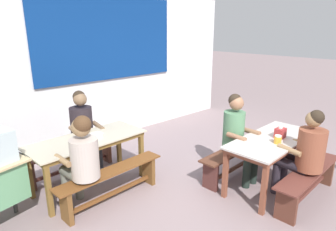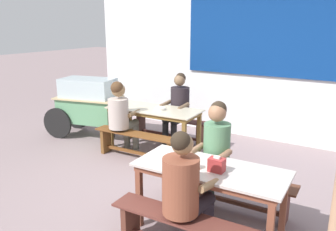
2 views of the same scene
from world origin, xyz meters
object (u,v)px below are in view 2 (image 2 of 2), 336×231
Objects in this scene: bench_far_back at (169,126)px; condiment_jar at (193,164)px; dining_table_near at (210,174)px; person_near_front at (185,187)px; bench_far_front at (137,143)px; food_cart at (88,102)px; soup_bowl at (160,109)px; tissue_box at (217,165)px; dining_table_far at (154,113)px; bench_near_back at (227,186)px; person_center_facing at (178,105)px; person_right_near_table at (214,150)px; person_left_back_turned at (121,113)px.

condiment_jar is at bearing -53.69° from bench_far_back.
person_near_front is at bearing -94.55° from dining_table_near.
bench_far_front is 0.92× the size of food_cart.
condiment_jar is 2.45m from soup_bowl.
tissue_box is 2.55m from soup_bowl.
dining_table_far is 1.51m from food_cart.
dining_table_far is 2.24m from bench_near_back.
food_cart is 3.89m from tissue_box.
food_cart is at bearing -158.51° from bench_far_back.
tissue_box is at bearing -42.45° from dining_table_far.
person_near_front is at bearing -74.38° from condiment_jar.
food_cart reaches higher than condiment_jar.
bench_far_front is 1.12m from person_center_facing.
person_right_near_table is 11.58× the size of condiment_jar.
food_cart is 1.29× the size of person_right_near_table.
person_right_near_table is at bearing -21.40° from person_left_back_turned.
person_near_front is (1.86, -2.74, 0.42)m from bench_far_back.
food_cart is at bearing -178.93° from soup_bowl.
food_cart is (-1.51, -0.05, 0.02)m from dining_table_far.
dining_table_near is 0.23m from condiment_jar.
person_center_facing is 1.03× the size of person_near_front.
bench_far_front is 1.23× the size of person_left_back_turned.
condiment_jar reaches higher than dining_table_near.
person_right_near_table is 2.01m from soup_bowl.
tissue_box is (0.13, 0.41, 0.10)m from person_near_front.
bench_near_back is at bearing -18.93° from food_cart.
person_near_front is at bearing -42.69° from bench_far_front.
food_cart reaches higher than tissue_box.
bench_far_front is at bearing 137.31° from person_near_front.
bench_far_front is 8.54× the size of soup_bowl.
food_cart is 10.40× the size of tissue_box.
food_cart is (-1.49, -0.59, 0.39)m from bench_far_back.
person_center_facing is 8.04× the size of tissue_box.
person_right_near_table reaches higher than bench_near_back.
bench_far_front is at bearing -99.58° from person_center_facing.
bench_near_back is at bearing -33.07° from dining_table_far.
person_left_back_turned is at bearing 150.20° from tissue_box.
person_left_back_turned reaches higher than dining_table_near.
food_cart is 1.25m from person_left_back_turned.
bench_far_back is at bearing 130.50° from tissue_box.
bench_far_front is 9.57× the size of tissue_box.
dining_table_far and dining_table_near have the same top height.
person_near_front is (3.35, -2.15, 0.03)m from food_cart.
dining_table_far is at bearing -112.04° from person_center_facing.
dining_table_near is 1.04× the size of bench_far_back.
dining_table_far is at bearing 129.81° from person_near_front.
person_left_back_turned is 7.79× the size of tissue_box.
soup_bowl reaches higher than bench_far_back.
bench_near_back is 9.89× the size of tissue_box.
tissue_box is at bearing -44.20° from soup_bowl.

